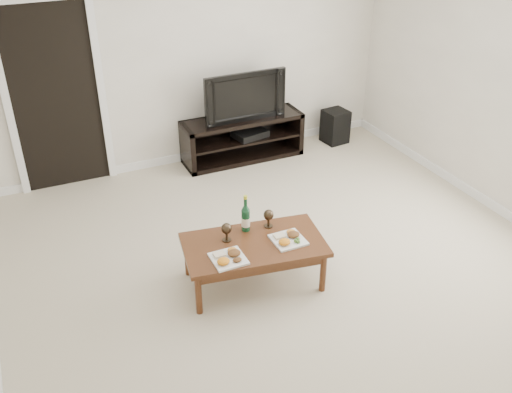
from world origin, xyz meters
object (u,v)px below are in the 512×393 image
(coffee_table, at_px, (254,263))
(media_console, at_px, (243,138))
(subwoofer, at_px, (335,126))
(television, at_px, (242,94))

(coffee_table, bearing_deg, media_console, 68.87)
(media_console, bearing_deg, subwoofer, -2.04)
(subwoofer, height_order, coffee_table, subwoofer)
(media_console, bearing_deg, television, 0.00)
(television, height_order, subwoofer, television)
(media_console, xyz_separation_m, television, (0.00, 0.00, 0.57))
(media_console, distance_m, television, 0.57)
(television, bearing_deg, coffee_table, -112.18)
(coffee_table, bearing_deg, television, 68.87)
(media_console, relative_size, television, 1.46)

